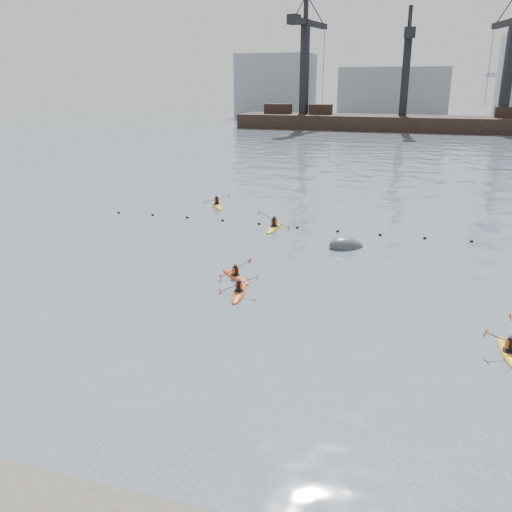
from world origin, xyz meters
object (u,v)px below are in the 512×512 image
(kayaker_1, at_px, (509,352))
(kayaker_0, at_px, (239,292))
(kayaker_3, at_px, (274,227))
(kayaker_5, at_px, (217,205))
(kayaker_2, at_px, (235,276))
(mooring_buoy, at_px, (347,247))

(kayaker_1, bearing_deg, kayaker_0, 159.52)
(kayaker_0, height_order, kayaker_3, kayaker_3)
(kayaker_5, bearing_deg, kayaker_0, -95.99)
(kayaker_0, relative_size, kayaker_2, 1.20)
(kayaker_1, height_order, kayaker_2, kayaker_1)
(kayaker_1, bearing_deg, kayaker_5, 126.81)
(kayaker_1, height_order, mooring_buoy, kayaker_1)
(kayaker_2, relative_size, kayaker_5, 0.77)
(kayaker_2, bearing_deg, kayaker_0, -113.89)
(kayaker_2, xyz_separation_m, kayaker_3, (-0.84, 10.65, 0.02))
(kayaker_2, xyz_separation_m, kayaker_5, (-7.64, 16.32, 0.02))
(kayaker_0, xyz_separation_m, kayaker_1, (12.34, -2.80, 0.00))
(kayaker_0, bearing_deg, kayaker_5, 104.29)
(kayaker_2, relative_size, kayaker_3, 0.72)
(mooring_buoy, bearing_deg, kayaker_1, -56.39)
(kayaker_0, bearing_deg, mooring_buoy, 57.26)
(kayaker_1, relative_size, kayaker_5, 0.96)
(kayaker_0, xyz_separation_m, kayaker_2, (-0.98, 2.21, -0.00))
(kayaker_1, relative_size, mooring_buoy, 1.27)
(kayaker_2, relative_size, mooring_buoy, 1.01)
(kayaker_2, xyz_separation_m, mooring_buoy, (4.95, 7.58, -0.09))
(kayaker_1, distance_m, kayaker_3, 21.11)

